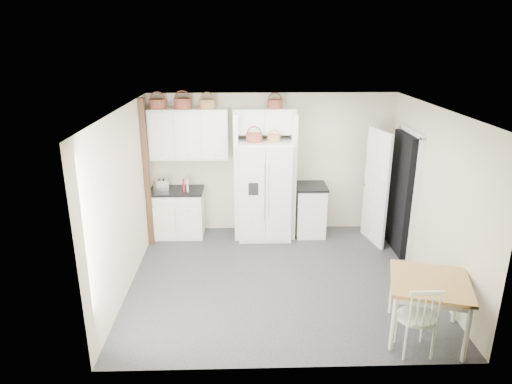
{
  "coord_description": "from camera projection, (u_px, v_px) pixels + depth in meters",
  "views": [
    {
      "loc": [
        -0.54,
        -6.22,
        3.54
      ],
      "look_at": [
        -0.34,
        0.4,
        1.28
      ],
      "focal_mm": 32.0,
      "sensor_mm": 36.0,
      "label": 1
    }
  ],
  "objects": [
    {
      "name": "counter_right",
      "position": [
        311.0,
        186.0,
        8.36
      ],
      "size": [
        0.57,
        0.67,
        0.04
      ],
      "primitive_type": "cube",
      "color": "black",
      "rests_on": "base_cab_right"
    },
    {
      "name": "fridge_panel_right",
      "position": [
        293.0,
        175.0,
        8.29
      ],
      "size": [
        0.08,
        0.6,
        2.3
      ],
      "primitive_type": "cube",
      "color": "white",
      "rests_on": "floor"
    },
    {
      "name": "doorway_void",
      "position": [
        403.0,
        194.0,
        7.72
      ],
      "size": [
        0.18,
        0.85,
        2.05
      ],
      "primitive_type": "cube",
      "color": "black",
      "rests_on": "floor"
    },
    {
      "name": "cookbook_cream",
      "position": [
        187.0,
        185.0,
        8.2
      ],
      "size": [
        0.05,
        0.15,
        0.22
      ],
      "primitive_type": "cube",
      "rotation": [
        0.0,
        0.0,
        0.15
      ],
      "color": "beige",
      "rests_on": "counter_left"
    },
    {
      "name": "base_cab_right",
      "position": [
        310.0,
        211.0,
        8.52
      ],
      "size": [
        0.52,
        0.63,
        0.92
      ],
      "primitive_type": "cube",
      "color": "white",
      "rests_on": "floor"
    },
    {
      "name": "door_slab",
      "position": [
        376.0,
        188.0,
        8.02
      ],
      "size": [
        0.21,
        0.79,
        2.05
      ],
      "primitive_type": "cube",
      "rotation": [
        0.0,
        0.0,
        -1.36
      ],
      "color": "white",
      "rests_on": "floor"
    },
    {
      "name": "toaster",
      "position": [
        162.0,
        185.0,
        8.26
      ],
      "size": [
        0.28,
        0.16,
        0.19
      ],
      "primitive_type": "cube",
      "rotation": [
        0.0,
        0.0,
        -0.01
      ],
      "color": "silver",
      "rests_on": "counter_left"
    },
    {
      "name": "floor",
      "position": [
        279.0,
        279.0,
        7.04
      ],
      "size": [
        4.5,
        4.5,
        0.0
      ],
      "primitive_type": "plane",
      "color": "#25262A",
      "rests_on": "ground"
    },
    {
      "name": "basket_upper_a",
      "position": [
        158.0,
        104.0,
        7.93
      ],
      "size": [
        0.29,
        0.29,
        0.16
      ],
      "primitive_type": "cylinder",
      "color": "brown",
      "rests_on": "upper_cabinet"
    },
    {
      "name": "basket_fridge_b",
      "position": [
        274.0,
        139.0,
        7.9
      ],
      "size": [
        0.22,
        0.22,
        0.12
      ],
      "primitive_type": "cylinder",
      "color": "#9A6844",
      "rests_on": "refrigerator"
    },
    {
      "name": "bridge_cabinet",
      "position": [
        265.0,
        121.0,
        8.08
      ],
      "size": [
        1.12,
        0.34,
        0.45
      ],
      "primitive_type": "cube",
      "color": "white",
      "rests_on": "wall_back"
    },
    {
      "name": "ceiling",
      "position": [
        282.0,
        110.0,
        6.2
      ],
      "size": [
        4.5,
        4.5,
        0.0
      ],
      "primitive_type": "plane",
      "color": "white",
      "rests_on": "wall_back"
    },
    {
      "name": "wall_right",
      "position": [
        433.0,
        198.0,
        6.68
      ],
      "size": [
        0.0,
        4.0,
        4.0
      ],
      "primitive_type": "plane",
      "rotation": [
        1.57,
        0.0,
        -1.57
      ],
      "color": "beige",
      "rests_on": "floor"
    },
    {
      "name": "basket_upper_c",
      "position": [
        207.0,
        104.0,
        7.96
      ],
      "size": [
        0.28,
        0.28,
        0.16
      ],
      "primitive_type": "cylinder",
      "color": "#9A6844",
      "rests_on": "upper_cabinet"
    },
    {
      "name": "fridge_panel_left",
      "position": [
        236.0,
        176.0,
        8.26
      ],
      "size": [
        0.08,
        0.6,
        2.3
      ],
      "primitive_type": "cube",
      "color": "white",
      "rests_on": "floor"
    },
    {
      "name": "trim_post",
      "position": [
        147.0,
        174.0,
        7.84
      ],
      "size": [
        0.09,
        0.09,
        2.6
      ],
      "primitive_type": "cube",
      "color": "#3C2216",
      "rests_on": "floor"
    },
    {
      "name": "basket_fridge_a",
      "position": [
        254.0,
        138.0,
        7.88
      ],
      "size": [
        0.28,
        0.28,
        0.15
      ],
      "primitive_type": "cylinder",
      "color": "brown",
      "rests_on": "refrigerator"
    },
    {
      "name": "base_cab_left",
      "position": [
        178.0,
        214.0,
        8.46
      ],
      "size": [
        0.93,
        0.59,
        0.86
      ],
      "primitive_type": "cube",
      "color": "white",
      "rests_on": "floor"
    },
    {
      "name": "wall_left",
      "position": [
        125.0,
        201.0,
        6.56
      ],
      "size": [
        0.0,
        4.0,
        4.0
      ],
      "primitive_type": "plane",
      "rotation": [
        1.57,
        0.0,
        1.57
      ],
      "color": "beige",
      "rests_on": "floor"
    },
    {
      "name": "basket_upper_b",
      "position": [
        183.0,
        104.0,
        7.94
      ],
      "size": [
        0.3,
        0.3,
        0.18
      ],
      "primitive_type": "cylinder",
      "color": "brown",
      "rests_on": "upper_cabinet"
    },
    {
      "name": "dining_table",
      "position": [
        427.0,
        308.0,
        5.59
      ],
      "size": [
        1.14,
        1.14,
        0.76
      ],
      "primitive_type": "cube",
      "rotation": [
        0.0,
        0.0,
        -0.29
      ],
      "color": "#A47836",
      "rests_on": "floor"
    },
    {
      "name": "wall_back",
      "position": [
        272.0,
        163.0,
        8.51
      ],
      "size": [
        4.5,
        0.0,
        4.5
      ],
      "primitive_type": "plane",
      "rotation": [
        1.57,
        0.0,
        0.0
      ],
      "color": "beige",
      "rests_on": "floor"
    },
    {
      "name": "counter_left",
      "position": [
        177.0,
        191.0,
        8.32
      ],
      "size": [
        0.97,
        0.63,
        0.04
      ],
      "primitive_type": "cube",
      "color": "black",
      "rests_on": "base_cab_left"
    },
    {
      "name": "basket_bridge_b",
      "position": [
        275.0,
        104.0,
        7.99
      ],
      "size": [
        0.26,
        0.26,
        0.15
      ],
      "primitive_type": "cylinder",
      "color": "brown",
      "rests_on": "bridge_cabinet"
    },
    {
      "name": "windsor_chair",
      "position": [
        416.0,
        317.0,
        5.27
      ],
      "size": [
        0.46,
        0.42,
        0.93
      ],
      "primitive_type": "cube",
      "rotation": [
        0.0,
        0.0,
        0.0
      ],
      "color": "white",
      "rests_on": "floor"
    },
    {
      "name": "cookbook_red",
      "position": [
        184.0,
        185.0,
        8.2
      ],
      "size": [
        0.06,
        0.15,
        0.21
      ],
      "primitive_type": "cube",
      "rotation": [
        0.0,
        0.0,
        0.18
      ],
      "color": "#AA1427",
      "rests_on": "counter_left"
    },
    {
      "name": "upper_cabinet",
      "position": [
        189.0,
        134.0,
        8.12
      ],
      "size": [
        1.4,
        0.34,
        0.9
      ],
      "primitive_type": "cube",
      "color": "white",
      "rests_on": "wall_back"
    },
    {
      "name": "refrigerator",
      "position": [
        265.0,
        190.0,
        8.3
      ],
      "size": [
        0.93,
        0.75,
        1.81
      ],
      "primitive_type": "cube",
      "color": "white",
      "rests_on": "floor"
    }
  ]
}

